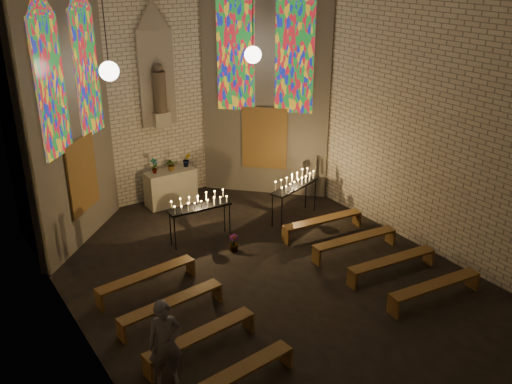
% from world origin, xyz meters
% --- Properties ---
extents(floor, '(12.00, 12.00, 0.00)m').
position_xyz_m(floor, '(0.00, 0.00, 0.00)').
color(floor, black).
rests_on(floor, ground).
extents(room, '(8.22, 12.43, 7.00)m').
position_xyz_m(room, '(-0.00, 3.37, 3.72)').
color(room, beige).
rests_on(room, ground).
extents(altar, '(1.40, 0.60, 1.00)m').
position_xyz_m(altar, '(0.00, 5.45, 0.50)').
color(altar, '#B3AD92').
rests_on(altar, ground).
extents(flower_vase_left, '(0.27, 0.21, 0.44)m').
position_xyz_m(flower_vase_left, '(-0.43, 5.49, 1.22)').
color(flower_vase_left, '#4C723F').
rests_on(flower_vase_left, altar).
extents(flower_vase_center, '(0.37, 0.33, 0.36)m').
position_xyz_m(flower_vase_center, '(0.06, 5.42, 1.18)').
color(flower_vase_center, '#4C723F').
rests_on(flower_vase_center, altar).
extents(flower_vase_right, '(0.26, 0.23, 0.41)m').
position_xyz_m(flower_vase_right, '(0.55, 5.48, 1.21)').
color(flower_vase_right, '#4C723F').
rests_on(flower_vase_right, altar).
extents(aisle_flower_pot, '(0.31, 0.31, 0.42)m').
position_xyz_m(aisle_flower_pot, '(0.04, 2.10, 0.21)').
color(aisle_flower_pot, '#4C723F').
rests_on(aisle_flower_pot, ground).
extents(votive_stand_left, '(1.59, 0.47, 1.15)m').
position_xyz_m(votive_stand_left, '(-0.36, 3.01, 0.99)').
color(votive_stand_left, black).
rests_on(votive_stand_left, ground).
extents(votive_stand_right, '(1.66, 0.85, 1.19)m').
position_xyz_m(votive_stand_right, '(2.33, 2.74, 1.02)').
color(votive_stand_right, black).
rests_on(votive_stand_right, ground).
extents(pew_left_0, '(2.23, 0.53, 0.43)m').
position_xyz_m(pew_left_0, '(-2.39, 1.63, 0.35)').
color(pew_left_0, brown).
rests_on(pew_left_0, ground).
extents(pew_right_0, '(2.23, 0.53, 0.43)m').
position_xyz_m(pew_right_0, '(2.39, 1.63, 0.35)').
color(pew_right_0, brown).
rests_on(pew_right_0, ground).
extents(pew_left_1, '(2.23, 0.53, 0.43)m').
position_xyz_m(pew_left_1, '(-2.39, 0.43, 0.35)').
color(pew_left_1, brown).
rests_on(pew_left_1, ground).
extents(pew_right_1, '(2.23, 0.53, 0.43)m').
position_xyz_m(pew_right_1, '(2.39, 0.43, 0.35)').
color(pew_right_1, brown).
rests_on(pew_right_1, ground).
extents(pew_left_2, '(2.23, 0.53, 0.43)m').
position_xyz_m(pew_left_2, '(-2.39, -0.77, 0.35)').
color(pew_left_2, brown).
rests_on(pew_left_2, ground).
extents(pew_right_2, '(2.23, 0.53, 0.43)m').
position_xyz_m(pew_right_2, '(2.39, -0.77, 0.35)').
color(pew_right_2, brown).
rests_on(pew_right_2, ground).
extents(pew_left_3, '(2.23, 0.53, 0.43)m').
position_xyz_m(pew_left_3, '(-2.39, -1.97, 0.35)').
color(pew_left_3, brown).
rests_on(pew_left_3, ground).
extents(pew_right_3, '(2.23, 0.53, 0.43)m').
position_xyz_m(pew_right_3, '(2.39, -1.97, 0.35)').
color(pew_right_3, brown).
rests_on(pew_right_3, ground).
extents(visitor, '(0.66, 0.53, 1.56)m').
position_xyz_m(visitor, '(-3.21, -1.12, 0.78)').
color(visitor, '#504E59').
rests_on(visitor, ground).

